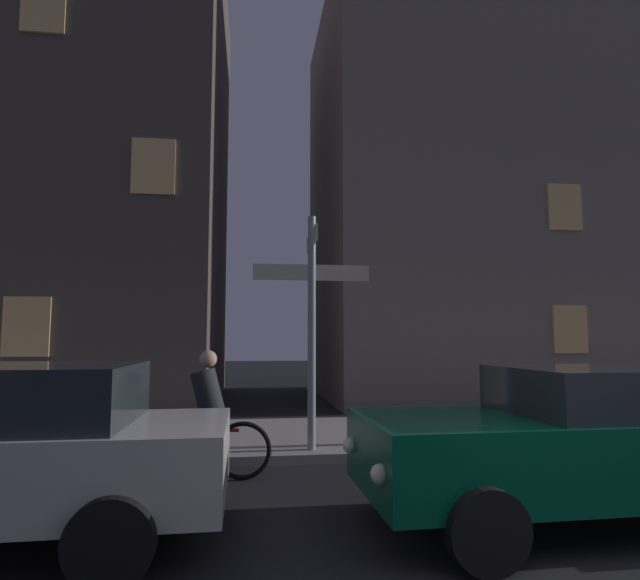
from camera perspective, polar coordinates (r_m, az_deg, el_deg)
The scene contains 6 objects.
sidewalk_kerb at distance 9.57m, azimuth 7.03°, elevation -15.45°, with size 40.00×3.42×0.14m, color #9E9991.
signpost at distance 7.83m, azimuth -0.91°, elevation -2.07°, with size 1.77×1.22×3.47m.
car_near_left at distance 5.81m, azimuth 27.32°, elevation -14.30°, with size 4.38×1.94×1.48m.
cyclist at distance 6.88m, azimuth -12.65°, elevation -13.63°, with size 1.82×0.34×1.61m.
building_left_block at distance 17.08m, azimuth -27.04°, elevation 11.71°, with size 9.43×8.51×13.20m.
building_right_block at distance 18.14m, azimuth 18.86°, elevation 9.01°, with size 11.50×7.13×12.34m.
Camera 1 is at (-2.36, -2.74, 1.75)m, focal length 29.31 mm.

